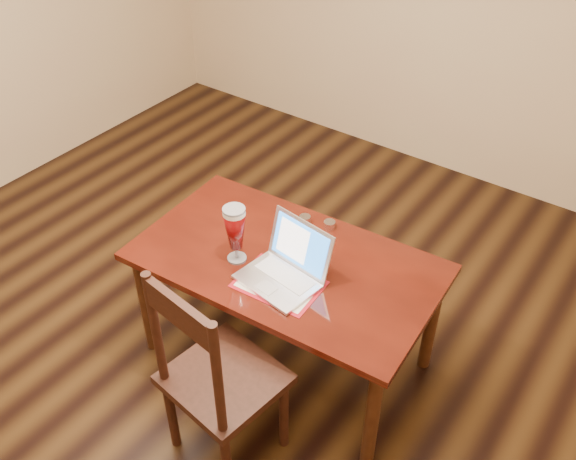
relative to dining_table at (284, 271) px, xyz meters
The scene contains 4 objects.
ground 0.80m from the dining_table, 154.91° to the right, with size 5.00×5.00×0.00m, color black.
room_shell 1.24m from the dining_table, 154.91° to the right, with size 4.51×5.01×2.71m.
dining_table is the anchor object (origin of this frame).
dining_chair 0.66m from the dining_table, 80.86° to the right, with size 0.53×0.51×1.11m.
Camera 1 is at (1.84, -1.69, 2.74)m, focal length 40.00 mm.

